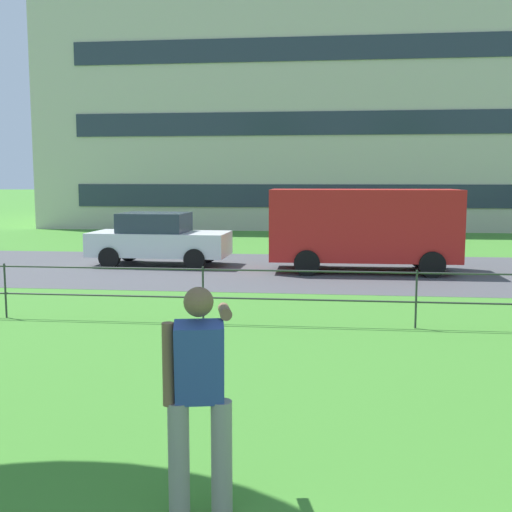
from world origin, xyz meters
TOP-DOWN VIEW (x-y plane):
  - street_strip at (0.00, 19.73)m, footprint 80.00×7.22m
  - park_fence at (0.00, 13.14)m, footprint 29.28×0.04m
  - person_thrower at (-2.43, 6.90)m, footprint 0.51×0.85m
  - car_white_left at (-6.40, 20.30)m, footprint 4.06×1.92m
  - panel_van_far_left at (-0.52, 19.74)m, footprint 5.02×2.15m
  - apartment_building_background at (-1.56, 40.33)m, footprint 29.61×15.22m

SIDE VIEW (x-z plane):
  - street_strip at x=0.00m, z-range 0.00..0.01m
  - park_fence at x=0.00m, z-range 0.17..1.17m
  - car_white_left at x=-6.40m, z-range 0.01..1.55m
  - person_thrower at x=-2.43m, z-range 0.07..1.81m
  - panel_van_far_left at x=-0.52m, z-range 0.15..2.39m
  - apartment_building_background at x=-1.56m, z-range 0.00..14.12m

